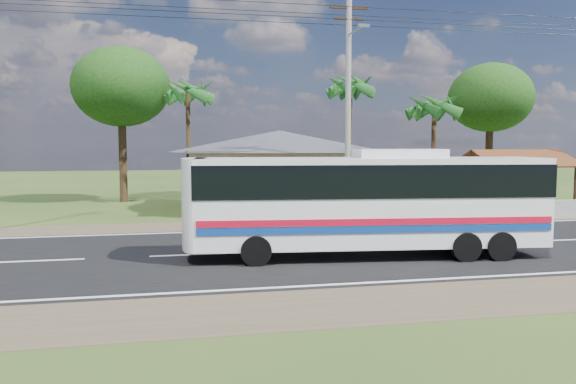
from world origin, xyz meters
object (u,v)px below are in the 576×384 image
at_px(motorcycle, 331,208).
at_px(person, 440,206).
at_px(coach_bus, 370,196).
at_px(waiting_shed, 515,161).

distance_m(motorcycle, person, 5.23).
height_order(coach_bus, motorcycle, coach_bus).
distance_m(coach_bus, motorcycle, 9.26).
bearing_deg(coach_bus, person, 53.41).
distance_m(coach_bus, person, 8.08).
height_order(waiting_shed, person, waiting_shed).
xyz_separation_m(coach_bus, person, (5.43, 5.89, -1.10)).
bearing_deg(person, motorcycle, -33.75).
bearing_deg(person, waiting_shed, -144.17).
bearing_deg(coach_bus, waiting_shed, 46.13).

